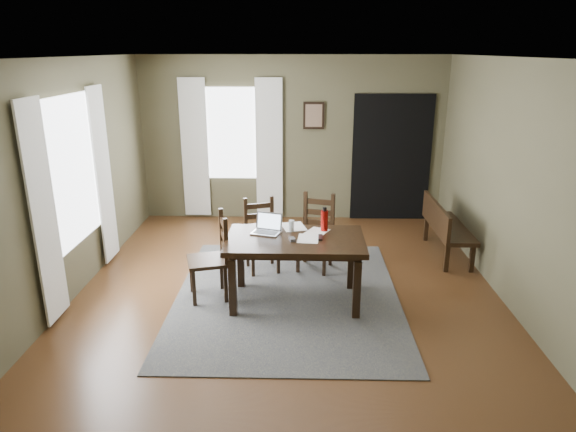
{
  "coord_description": "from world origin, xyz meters",
  "views": [
    {
      "loc": [
        0.15,
        -5.46,
        2.79
      ],
      "look_at": [
        0.0,
        0.3,
        0.9
      ],
      "focal_mm": 32.0,
      "sensor_mm": 36.0,
      "label": 1
    }
  ],
  "objects_px": {
    "chair_end": "(212,258)",
    "water_bottle": "(324,220)",
    "chair_back_right": "(316,233)",
    "bench": "(444,224)",
    "dining_table": "(295,246)",
    "laptop": "(267,227)",
    "chair_back_left": "(261,236)"
  },
  "relations": [
    {
      "from": "chair_end",
      "to": "bench",
      "type": "bearing_deg",
      "value": 98.5
    },
    {
      "from": "chair_end",
      "to": "bench",
      "type": "height_order",
      "value": "chair_end"
    },
    {
      "from": "chair_back_right",
      "to": "water_bottle",
      "type": "relative_size",
      "value": 3.5
    },
    {
      "from": "dining_table",
      "to": "water_bottle",
      "type": "bearing_deg",
      "value": 37.82
    },
    {
      "from": "laptop",
      "to": "water_bottle",
      "type": "xyz_separation_m",
      "value": [
        0.65,
        0.06,
        0.07
      ]
    },
    {
      "from": "dining_table",
      "to": "chair_back_right",
      "type": "bearing_deg",
      "value": 75.5
    },
    {
      "from": "dining_table",
      "to": "laptop",
      "type": "xyz_separation_m",
      "value": [
        -0.32,
        0.19,
        0.15
      ]
    },
    {
      "from": "dining_table",
      "to": "bench",
      "type": "bearing_deg",
      "value": 35.89
    },
    {
      "from": "laptop",
      "to": "water_bottle",
      "type": "bearing_deg",
      "value": 22.61
    },
    {
      "from": "dining_table",
      "to": "water_bottle",
      "type": "xyz_separation_m",
      "value": [
        0.33,
        0.25,
        0.22
      ]
    },
    {
      "from": "chair_back_left",
      "to": "chair_back_right",
      "type": "xyz_separation_m",
      "value": [
        0.71,
        0.06,
        0.02
      ]
    },
    {
      "from": "chair_end",
      "to": "dining_table",
      "type": "bearing_deg",
      "value": 68.96
    },
    {
      "from": "chair_back_right",
      "to": "water_bottle",
      "type": "distance_m",
      "value": 0.83
    },
    {
      "from": "chair_end",
      "to": "chair_back_left",
      "type": "bearing_deg",
      "value": 132.38
    },
    {
      "from": "dining_table",
      "to": "laptop",
      "type": "bearing_deg",
      "value": 149.95
    },
    {
      "from": "dining_table",
      "to": "chair_back_right",
      "type": "height_order",
      "value": "chair_back_right"
    },
    {
      "from": "dining_table",
      "to": "chair_end",
      "type": "bearing_deg",
      "value": 175.51
    },
    {
      "from": "bench",
      "to": "chair_back_right",
      "type": "bearing_deg",
      "value": 105.39
    },
    {
      "from": "chair_back_left",
      "to": "laptop",
      "type": "xyz_separation_m",
      "value": [
        0.13,
        -0.72,
        0.37
      ]
    },
    {
      "from": "chair_end",
      "to": "water_bottle",
      "type": "bearing_deg",
      "value": 81.38
    },
    {
      "from": "chair_end",
      "to": "laptop",
      "type": "distance_m",
      "value": 0.73
    },
    {
      "from": "chair_end",
      "to": "water_bottle",
      "type": "height_order",
      "value": "water_bottle"
    },
    {
      "from": "dining_table",
      "to": "chair_back_left",
      "type": "xyz_separation_m",
      "value": [
        -0.45,
        0.91,
        -0.22
      ]
    },
    {
      "from": "bench",
      "to": "water_bottle",
      "type": "distance_m",
      "value": 2.16
    },
    {
      "from": "chair_end",
      "to": "bench",
      "type": "xyz_separation_m",
      "value": [
        3.02,
        1.38,
        -0.04
      ]
    },
    {
      "from": "water_bottle",
      "to": "chair_back_right",
      "type": "bearing_deg",
      "value": 95.72
    },
    {
      "from": "dining_table",
      "to": "laptop",
      "type": "distance_m",
      "value": 0.4
    },
    {
      "from": "chair_end",
      "to": "water_bottle",
      "type": "relative_size",
      "value": 3.58
    },
    {
      "from": "laptop",
      "to": "chair_back_right",
      "type": "bearing_deg",
      "value": 70.36
    },
    {
      "from": "chair_end",
      "to": "chair_back_right",
      "type": "height_order",
      "value": "chair_end"
    },
    {
      "from": "dining_table",
      "to": "laptop",
      "type": "height_order",
      "value": "laptop"
    },
    {
      "from": "chair_back_right",
      "to": "bench",
      "type": "distance_m",
      "value": 1.87
    }
  ]
}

